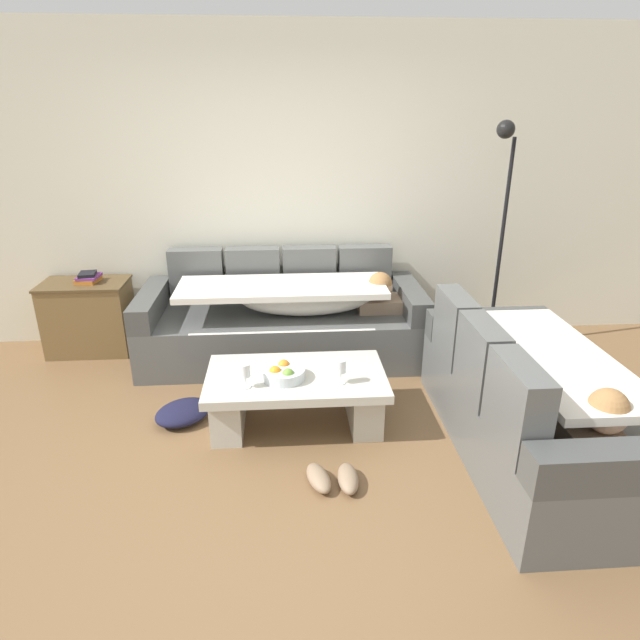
{
  "coord_description": "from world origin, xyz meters",
  "views": [
    {
      "loc": [
        0.07,
        -2.7,
        2.06
      ],
      "look_at": [
        0.34,
        1.06,
        0.55
      ],
      "focal_mm": 30.38,
      "sensor_mm": 36.0,
      "label": 1
    }
  ],
  "objects": [
    {
      "name": "coffee_table",
      "position": [
        0.14,
        0.53,
        0.24
      ],
      "size": [
        1.2,
        0.68,
        0.38
      ],
      "color": "beige",
      "rests_on": "ground_plane"
    },
    {
      "name": "wine_glass_near_right",
      "position": [
        0.43,
        0.38,
        0.5
      ],
      "size": [
        0.07,
        0.07,
        0.17
      ],
      "color": "silver",
      "rests_on": "coffee_table"
    },
    {
      "name": "floor_lamp",
      "position": [
        1.87,
        1.61,
        1.12
      ],
      "size": [
        0.33,
        0.31,
        1.95
      ],
      "color": "black",
      "rests_on": "ground_plane"
    },
    {
      "name": "book_stack_on_cabinet",
      "position": [
        -1.59,
        1.86,
        0.68
      ],
      "size": [
        0.2,
        0.22,
        0.09
      ],
      "color": "#B76623",
      "rests_on": "side_cabinet"
    },
    {
      "name": "crumpled_garment",
      "position": [
        -0.65,
        0.62,
        0.06
      ],
      "size": [
        0.51,
        0.51,
        0.12
      ],
      "primitive_type": "ellipsoid",
      "rotation": [
        0.0,
        0.0,
        0.76
      ],
      "color": "#191933",
      "rests_on": "ground_plane"
    },
    {
      "name": "fruit_bowl",
      "position": [
        0.06,
        0.47,
        0.42
      ],
      "size": [
        0.28,
        0.28,
        0.1
      ],
      "color": "silver",
      "rests_on": "coffee_table"
    },
    {
      "name": "pair_of_shoes",
      "position": [
        0.33,
        -0.15,
        0.04
      ],
      "size": [
        0.32,
        0.3,
        0.09
      ],
      "color": "#8C7259",
      "rests_on": "ground_plane"
    },
    {
      "name": "wine_glass_near_left",
      "position": [
        -0.18,
        0.37,
        0.5
      ],
      "size": [
        0.07,
        0.07,
        0.17
      ],
      "color": "silver",
      "rests_on": "coffee_table"
    },
    {
      "name": "side_cabinet",
      "position": [
        -1.64,
        1.85,
        0.32
      ],
      "size": [
        0.72,
        0.44,
        0.64
      ],
      "color": "brown",
      "rests_on": "ground_plane"
    },
    {
      "name": "couch_near_window",
      "position": [
        1.59,
        0.09,
        0.34
      ],
      "size": [
        0.92,
        1.91,
        0.88
      ],
      "rotation": [
        0.0,
        0.0,
        1.57
      ],
      "color": "#565857",
      "rests_on": "ground_plane"
    },
    {
      "name": "back_wall",
      "position": [
        0.0,
        2.15,
        1.35
      ],
      "size": [
        9.0,
        0.1,
        2.7
      ],
      "primitive_type": "cube",
      "color": "beige",
      "rests_on": "ground_plane"
    },
    {
      "name": "ground_plane",
      "position": [
        0.0,
        0.0,
        0.0
      ],
      "size": [
        14.0,
        14.0,
        0.0
      ],
      "primitive_type": "plane",
      "color": "brown"
    },
    {
      "name": "couch_along_wall",
      "position": [
        0.1,
        1.62,
        0.33
      ],
      "size": [
        2.36,
        0.92,
        0.88
      ],
      "color": "#565857",
      "rests_on": "ground_plane"
    }
  ]
}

